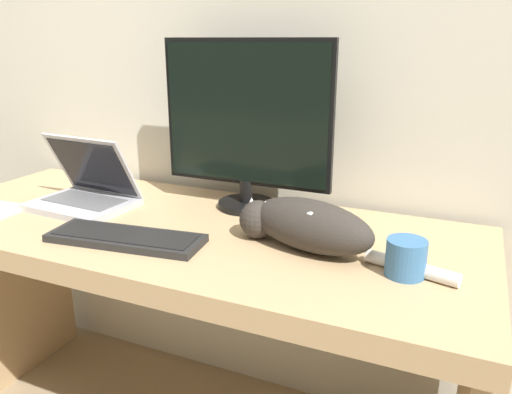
{
  "coord_description": "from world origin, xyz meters",
  "views": [
    {
      "loc": [
        0.74,
        -0.8,
        1.28
      ],
      "look_at": [
        0.25,
        0.31,
        0.89
      ],
      "focal_mm": 35.0,
      "sensor_mm": 36.0,
      "label": 1
    }
  ],
  "objects_px": {
    "monitor": "(246,123)",
    "laptop": "(85,192)",
    "cat": "(306,224)",
    "external_keyboard": "(126,238)",
    "coffee_mug": "(406,258)"
  },
  "relations": [
    {
      "from": "monitor",
      "to": "cat",
      "type": "relative_size",
      "value": 0.96
    },
    {
      "from": "external_keyboard",
      "to": "coffee_mug",
      "type": "height_order",
      "value": "coffee_mug"
    },
    {
      "from": "cat",
      "to": "laptop",
      "type": "bearing_deg",
      "value": -168.42
    },
    {
      "from": "monitor",
      "to": "external_keyboard",
      "type": "bearing_deg",
      "value": -114.13
    },
    {
      "from": "laptop",
      "to": "coffee_mug",
      "type": "bearing_deg",
      "value": -1.39
    },
    {
      "from": "monitor",
      "to": "laptop",
      "type": "distance_m",
      "value": 0.56
    },
    {
      "from": "monitor",
      "to": "cat",
      "type": "xyz_separation_m",
      "value": [
        0.27,
        -0.24,
        -0.2
      ]
    },
    {
      "from": "monitor",
      "to": "laptop",
      "type": "xyz_separation_m",
      "value": [
        -0.47,
        -0.19,
        -0.22
      ]
    },
    {
      "from": "external_keyboard",
      "to": "coffee_mug",
      "type": "xyz_separation_m",
      "value": [
        0.7,
        0.09,
        0.03
      ]
    },
    {
      "from": "monitor",
      "to": "laptop",
      "type": "bearing_deg",
      "value": -157.73
    },
    {
      "from": "laptop",
      "to": "cat",
      "type": "bearing_deg",
      "value": 0.96
    },
    {
      "from": "external_keyboard",
      "to": "monitor",
      "type": "bearing_deg",
      "value": 59.05
    },
    {
      "from": "laptop",
      "to": "coffee_mug",
      "type": "height_order",
      "value": "laptop"
    },
    {
      "from": "cat",
      "to": "coffee_mug",
      "type": "height_order",
      "value": "cat"
    },
    {
      "from": "monitor",
      "to": "laptop",
      "type": "height_order",
      "value": "monitor"
    }
  ]
}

